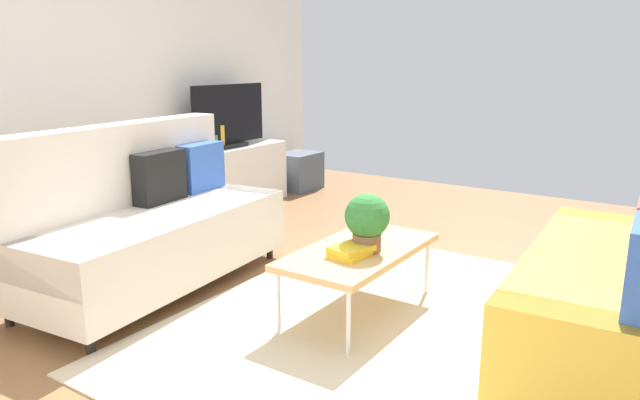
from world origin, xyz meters
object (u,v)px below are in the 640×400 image
Objects in this scene: vase_0 at (183,145)px; vase_1 at (198,142)px; bottle_0 at (215,143)px; tv_console at (230,177)px; bottle_1 at (222,137)px; couch_green at (630,277)px; storage_trunk at (299,171)px; potted_plant at (367,220)px; couch_beige at (149,223)px; table_book_0 at (351,254)px; tv at (229,117)px; coffee_table at (359,252)px.

vase_0 is 0.19m from vase_1.
vase_0 is 0.35m from bottle_0.
vase_1 is (0.19, 0.00, 0.01)m from vase_0.
tv_console is 0.46m from bottle_1.
storage_trunk is (2.39, 3.81, -0.23)m from couch_green.
vase_0 is (1.02, 2.60, 0.11)m from potted_plant.
couch_green is 13.03× the size of bottle_0.
bottle_1 reaches higher than vase_1.
couch_beige reaches higher than vase_1.
couch_beige reaches higher than table_book_0.
storage_trunk is 1.43m from bottle_0.
tv is 0.24m from bottle_1.
table_book_0 is 2.92m from vase_1.
potted_plant is at bearing -137.77° from storage_trunk.
vase_1 is (-0.39, 0.05, 0.41)m from tv_console.
couch_beige reaches higher than tv_console.
vase_0 is (-1.68, 0.15, 0.50)m from storage_trunk.
couch_green is 1.77× the size of coffee_table.
tv is at bearing 57.73° from potted_plant.
bottle_1 is (0.10, 0.00, 0.04)m from bottle_0.
tv reaches higher than vase_0.
tv_console is (1.96, 1.06, -0.13)m from couch_beige.
bottle_0 is at bearing -170.51° from tv_console.
couch_green is at bearing -102.84° from vase_1.
tv is at bearing 8.48° from bottle_1.
bottle_0 reaches higher than potted_plant.
couch_beige is at bearing 103.89° from potted_plant.
tv is at bearing -90.00° from tv_console.
coffee_table is (-0.29, 1.42, -0.05)m from couch_green.
table_book_0 is (-2.83, -2.42, 0.21)m from storage_trunk.
storage_trunk is at bearing -2.78° from bottle_1.
tv_console is at bearing 57.63° from coffee_table.
couch_beige and couch_green have the same top height.
couch_beige is 12.47× the size of vase_0.
table_book_0 is 2.91m from bottle_0.
tv is at bearing -6.88° from vase_0.
couch_green reaches higher than storage_trunk.
bottle_1 is (-0.13, -0.02, -0.19)m from tv.
couch_beige is 2.28m from tv.
couch_green is 8.10× the size of table_book_0.
tv reaches higher than bottle_1.
vase_1 is at bearing 174.23° from storage_trunk.
vase_0 reaches higher than coffee_table.
vase_0 is at bearing 168.59° from bottle_1.
vase_0 reaches higher than bottle_0.
tv is at bearing 175.84° from storage_trunk.
storage_trunk is (2.67, 2.38, -0.17)m from coffee_table.
table_book_0 reaches higher than storage_trunk.
tv is (0.00, -0.02, 0.63)m from tv_console.
potted_plant is at bearing -118.42° from bottle_0.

